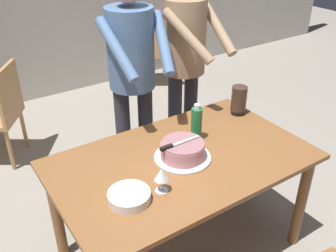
{
  "coord_description": "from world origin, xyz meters",
  "views": [
    {
      "loc": [
        -1.1,
        -1.5,
        2.04
      ],
      "look_at": [
        -0.0,
        0.15,
        0.9
      ],
      "focal_mm": 40.48,
      "sensor_mm": 36.0,
      "label": 1
    }
  ],
  "objects_px": {
    "person_cutting_cake": "(132,70)",
    "background_chair_0": "(156,49)",
    "cake_on_platter": "(182,151)",
    "water_bottle": "(196,124)",
    "cake_knife": "(172,146)",
    "plate_stack": "(129,196)",
    "hurricane_lamp": "(239,100)",
    "wine_glass_near": "(161,175)",
    "main_dining_table": "(182,173)",
    "person_standing_beside": "(185,56)"
  },
  "relations": [
    {
      "from": "main_dining_table",
      "to": "water_bottle",
      "type": "height_order",
      "value": "water_bottle"
    },
    {
      "from": "water_bottle",
      "to": "plate_stack",
      "type": "bearing_deg",
      "value": -156.16
    },
    {
      "from": "person_standing_beside",
      "to": "person_cutting_cake",
      "type": "bearing_deg",
      "value": -176.34
    },
    {
      "from": "plate_stack",
      "to": "background_chair_0",
      "type": "height_order",
      "value": "background_chair_0"
    },
    {
      "from": "person_cutting_cake",
      "to": "background_chair_0",
      "type": "bearing_deg",
      "value": 53.87
    },
    {
      "from": "cake_knife",
      "to": "plate_stack",
      "type": "height_order",
      "value": "cake_knife"
    },
    {
      "from": "wine_glass_near",
      "to": "background_chair_0",
      "type": "distance_m",
      "value": 3.13
    },
    {
      "from": "water_bottle",
      "to": "person_cutting_cake",
      "type": "bearing_deg",
      "value": 104.82
    },
    {
      "from": "person_cutting_cake",
      "to": "person_standing_beside",
      "type": "relative_size",
      "value": 1.0
    },
    {
      "from": "person_standing_beside",
      "to": "wine_glass_near",
      "type": "bearing_deg",
      "value": -131.39
    },
    {
      "from": "main_dining_table",
      "to": "wine_glass_near",
      "type": "distance_m",
      "value": 0.39
    },
    {
      "from": "cake_on_platter",
      "to": "wine_glass_near",
      "type": "distance_m",
      "value": 0.33
    },
    {
      "from": "hurricane_lamp",
      "to": "main_dining_table",
      "type": "bearing_deg",
      "value": -160.01
    },
    {
      "from": "person_standing_beside",
      "to": "main_dining_table",
      "type": "bearing_deg",
      "value": -126.31
    },
    {
      "from": "cake_on_platter",
      "to": "water_bottle",
      "type": "xyz_separation_m",
      "value": [
        0.2,
        0.13,
        0.06
      ]
    },
    {
      "from": "hurricane_lamp",
      "to": "background_chair_0",
      "type": "relative_size",
      "value": 0.23
    },
    {
      "from": "cake_knife",
      "to": "hurricane_lamp",
      "type": "height_order",
      "value": "hurricane_lamp"
    },
    {
      "from": "cake_knife",
      "to": "water_bottle",
      "type": "height_order",
      "value": "water_bottle"
    },
    {
      "from": "hurricane_lamp",
      "to": "person_cutting_cake",
      "type": "height_order",
      "value": "person_cutting_cake"
    },
    {
      "from": "plate_stack",
      "to": "person_standing_beside",
      "type": "distance_m",
      "value": 1.33
    },
    {
      "from": "cake_knife",
      "to": "person_cutting_cake",
      "type": "height_order",
      "value": "person_cutting_cake"
    },
    {
      "from": "wine_glass_near",
      "to": "person_standing_beside",
      "type": "height_order",
      "value": "person_standing_beside"
    },
    {
      "from": "cake_knife",
      "to": "background_chair_0",
      "type": "relative_size",
      "value": 0.3
    },
    {
      "from": "main_dining_table",
      "to": "cake_knife",
      "type": "xyz_separation_m",
      "value": [
        -0.08,
        -0.0,
        0.22
      ]
    },
    {
      "from": "main_dining_table",
      "to": "cake_knife",
      "type": "height_order",
      "value": "cake_knife"
    },
    {
      "from": "main_dining_table",
      "to": "cake_knife",
      "type": "bearing_deg",
      "value": -179.58
    },
    {
      "from": "cake_on_platter",
      "to": "water_bottle",
      "type": "relative_size",
      "value": 1.36
    },
    {
      "from": "hurricane_lamp",
      "to": "wine_glass_near",
      "type": "bearing_deg",
      "value": -155.39
    },
    {
      "from": "hurricane_lamp",
      "to": "cake_knife",
      "type": "bearing_deg",
      "value": -161.88
    },
    {
      "from": "plate_stack",
      "to": "person_standing_beside",
      "type": "relative_size",
      "value": 0.13
    },
    {
      "from": "wine_glass_near",
      "to": "water_bottle",
      "type": "xyz_separation_m",
      "value": [
        0.46,
        0.31,
        0.01
      ]
    },
    {
      "from": "background_chair_0",
      "to": "hurricane_lamp",
      "type": "bearing_deg",
      "value": -107.34
    },
    {
      "from": "cake_knife",
      "to": "background_chair_0",
      "type": "distance_m",
      "value": 2.88
    },
    {
      "from": "plate_stack",
      "to": "person_standing_beside",
      "type": "height_order",
      "value": "person_standing_beside"
    },
    {
      "from": "main_dining_table",
      "to": "plate_stack",
      "type": "distance_m",
      "value": 0.49
    },
    {
      "from": "plate_stack",
      "to": "person_cutting_cake",
      "type": "xyz_separation_m",
      "value": [
        0.49,
        0.83,
        0.3
      ]
    },
    {
      "from": "cake_knife",
      "to": "hurricane_lamp",
      "type": "bearing_deg",
      "value": 18.12
    },
    {
      "from": "main_dining_table",
      "to": "plate_stack",
      "type": "bearing_deg",
      "value": -160.61
    },
    {
      "from": "person_standing_beside",
      "to": "background_chair_0",
      "type": "xyz_separation_m",
      "value": [
        0.84,
        1.76,
        -0.58
      ]
    },
    {
      "from": "plate_stack",
      "to": "water_bottle",
      "type": "height_order",
      "value": "water_bottle"
    },
    {
      "from": "person_cutting_cake",
      "to": "background_chair_0",
      "type": "relative_size",
      "value": 1.91
    },
    {
      "from": "water_bottle",
      "to": "person_cutting_cake",
      "type": "relative_size",
      "value": 0.15
    },
    {
      "from": "cake_on_platter",
      "to": "background_chair_0",
      "type": "relative_size",
      "value": 0.38
    },
    {
      "from": "cake_on_platter",
      "to": "cake_knife",
      "type": "xyz_separation_m",
      "value": [
        -0.07,
        -0.0,
        0.06
      ]
    },
    {
      "from": "cake_on_platter",
      "to": "hurricane_lamp",
      "type": "xyz_separation_m",
      "value": [
        0.67,
        0.24,
        0.06
      ]
    },
    {
      "from": "plate_stack",
      "to": "wine_glass_near",
      "type": "bearing_deg",
      "value": -9.05
    },
    {
      "from": "background_chair_0",
      "to": "person_cutting_cake",
      "type": "bearing_deg",
      "value": -126.13
    },
    {
      "from": "main_dining_table",
      "to": "water_bottle",
      "type": "bearing_deg",
      "value": 32.84
    },
    {
      "from": "cake_knife",
      "to": "wine_glass_near",
      "type": "xyz_separation_m",
      "value": [
        -0.19,
        -0.18,
        -0.01
      ]
    },
    {
      "from": "main_dining_table",
      "to": "cake_on_platter",
      "type": "bearing_deg",
      "value": 177.18
    }
  ]
}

